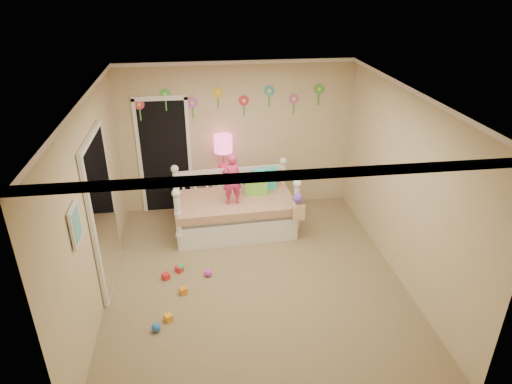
{
  "coord_description": "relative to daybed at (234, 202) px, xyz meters",
  "views": [
    {
      "loc": [
        -0.69,
        -5.09,
        3.88
      ],
      "look_at": [
        0.1,
        0.6,
        1.05
      ],
      "focal_mm": 31.61,
      "sensor_mm": 36.0,
      "label": 1
    }
  ],
  "objects": [
    {
      "name": "floor",
      "position": [
        0.15,
        -1.35,
        -0.52
      ],
      "size": [
        4.0,
        4.5,
        0.01
      ],
      "primitive_type": "cube",
      "color": "#7F684C",
      "rests_on": "ground"
    },
    {
      "name": "hanging_bag",
      "position": [
        0.92,
        -0.54,
        0.11
      ],
      "size": [
        0.2,
        0.16,
        0.36
      ],
      "primitive_type": null,
      "color": "beige",
      "rests_on": "daybed"
    },
    {
      "name": "pillow_turquoise",
      "position": [
        0.53,
        0.27,
        0.25
      ],
      "size": [
        0.4,
        0.24,
        0.38
      ],
      "primitive_type": "cube",
      "rotation": [
        0.0,
        0.0,
        0.31
      ],
      "color": "#2ACDD2",
      "rests_on": "daybed"
    },
    {
      "name": "mirror_closet",
      "position": [
        -1.81,
        -1.05,
        0.53
      ],
      "size": [
        0.07,
        1.3,
        2.1
      ],
      "primitive_type": "cube",
      "color": "white",
      "rests_on": "left_wall"
    },
    {
      "name": "crown_molding",
      "position": [
        0.15,
        -1.35,
        2.05
      ],
      "size": [
        4.0,
        4.5,
        0.06
      ],
      "primitive_type": null,
      "color": "white",
      "rests_on": "ceiling"
    },
    {
      "name": "back_wall",
      "position": [
        0.15,
        0.9,
        0.78
      ],
      "size": [
        4.0,
        0.01,
        2.6
      ],
      "primitive_type": "cube",
      "color": "tan",
      "rests_on": "floor"
    },
    {
      "name": "flower_decals",
      "position": [
        0.06,
        0.89,
        1.42
      ],
      "size": [
        3.4,
        0.02,
        0.5
      ],
      "primitive_type": null,
      "color": "#B2668C",
      "rests_on": "back_wall"
    },
    {
      "name": "toy_scatter",
      "position": [
        -0.81,
        -1.61,
        -0.47
      ],
      "size": [
        1.13,
        1.47,
        0.11
      ],
      "primitive_type": null,
      "rotation": [
        0.0,
        0.0,
        -0.28
      ],
      "color": "#996666",
      "rests_on": "floor"
    },
    {
      "name": "left_wall",
      "position": [
        -1.85,
        -1.35,
        0.78
      ],
      "size": [
        0.01,
        4.5,
        2.6
      ],
      "primitive_type": "cube",
      "color": "tan",
      "rests_on": "floor"
    },
    {
      "name": "daybed",
      "position": [
        0.0,
        0.0,
        0.0
      ],
      "size": [
        1.97,
        1.12,
        1.05
      ],
      "primitive_type": null,
      "rotation": [
        0.0,
        0.0,
        0.05
      ],
      "color": "white",
      "rests_on": "floor"
    },
    {
      "name": "nightstand",
      "position": [
        -0.11,
        0.72,
        -0.16
      ],
      "size": [
        0.45,
        0.35,
        0.72
      ],
      "primitive_type": "cube",
      "rotation": [
        0.0,
        0.0,
        -0.05
      ],
      "color": "white",
      "rests_on": "floor"
    },
    {
      "name": "wall_picture",
      "position": [
        -1.82,
        -2.25,
        1.03
      ],
      "size": [
        0.05,
        0.34,
        0.42
      ],
      "primitive_type": "cube",
      "color": "white",
      "rests_on": "left_wall"
    },
    {
      "name": "table_lamp",
      "position": [
        -0.11,
        0.72,
        0.65
      ],
      "size": [
        0.31,
        0.31,
        0.69
      ],
      "color": "#F02055",
      "rests_on": "nightstand"
    },
    {
      "name": "pillow_lime",
      "position": [
        0.37,
        0.12,
        0.23
      ],
      "size": [
        0.38,
        0.17,
        0.35
      ],
      "primitive_type": "cube",
      "rotation": [
        0.0,
        0.0,
        -0.1
      ],
      "color": "#7BDD43",
      "rests_on": "daybed"
    },
    {
      "name": "ceiling",
      "position": [
        0.15,
        -1.35,
        2.08
      ],
      "size": [
        4.0,
        4.5,
        0.01
      ],
      "primitive_type": "cube",
      "color": "white",
      "rests_on": "floor"
    },
    {
      "name": "child",
      "position": [
        -0.04,
        -0.15,
        0.47
      ],
      "size": [
        0.33,
        0.24,
        0.83
      ],
      "primitive_type": "imported",
      "rotation": [
        0.0,
        0.0,
        3.29
      ],
      "color": "#E53476",
      "rests_on": "daybed"
    },
    {
      "name": "right_wall",
      "position": [
        2.15,
        -1.35,
        0.78
      ],
      "size": [
        0.01,
        4.5,
        2.6
      ],
      "primitive_type": "cube",
      "color": "tan",
      "rests_on": "floor"
    },
    {
      "name": "closet_doorway",
      "position": [
        -1.1,
        0.89,
        0.51
      ],
      "size": [
        0.9,
        0.04,
        2.07
      ],
      "primitive_type": "cube",
      "color": "black",
      "rests_on": "back_wall"
    }
  ]
}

